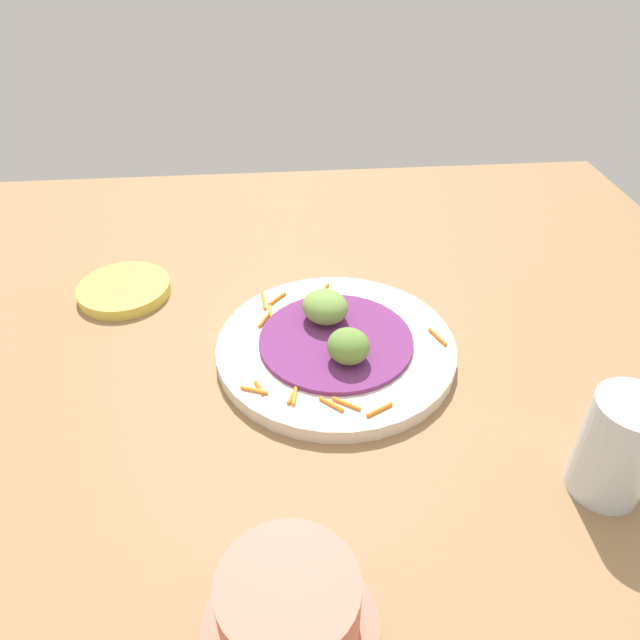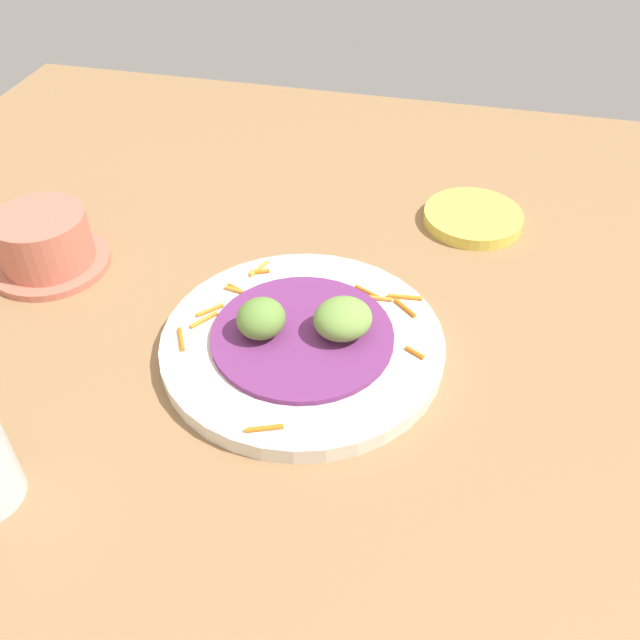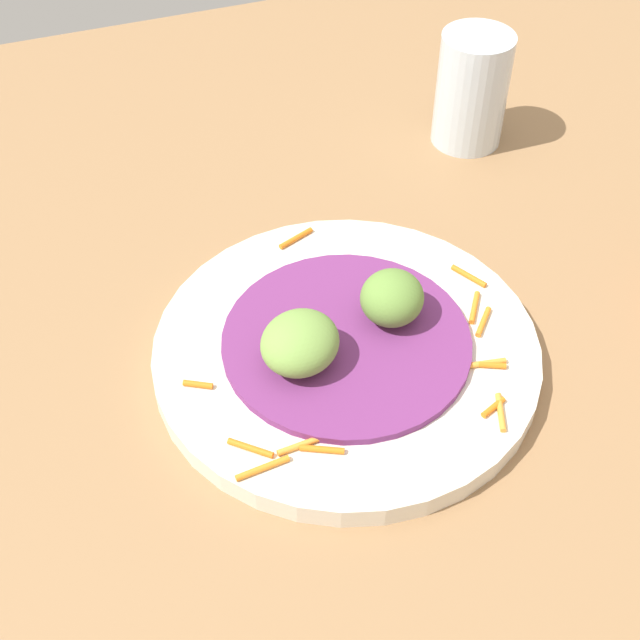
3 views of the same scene
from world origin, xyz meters
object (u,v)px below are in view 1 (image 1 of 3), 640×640
Objects in this scene: main_plate at (336,348)px; side_plate_small at (124,290)px; guac_scoop_center at (325,307)px; terracotta_bowl at (289,610)px; water_glass at (618,447)px; guac_scoop_left at (349,346)px.

main_plate is 28.78cm from side_plate_small.
guac_scoop_center is 0.43× the size of terracotta_bowl.
main_plate is at bearing 103.49° from guac_scoop_center.
water_glass is (-20.93, 19.56, 4.16)cm from main_plate.
guac_scoop_left is (-0.85, 3.56, 3.15)cm from main_plate.
water_glass reaches higher than terracotta_bowl.
terracotta_bowl is at bearing 74.25° from guac_scoop_left.
water_glass is (-20.08, 16.00, 1.01)cm from guac_scoop_left.
main_plate is 4.79cm from guac_scoop_center.
water_glass is at bearing 141.44° from guac_scoop_left.
terracotta_bowl is at bearing 113.44° from side_plate_small.
terracotta_bowl reaches higher than main_plate.
side_plate_small is (24.37, -10.29, -3.21)cm from guac_scoop_center.
water_glass reaches higher than side_plate_small.
side_plate_small is 0.91× the size of terracotta_bowl.
main_plate is at bearing -76.51° from guac_scoop_left.
guac_scoop_center is (0.85, -3.56, 3.10)cm from main_plate.
guac_scoop_left is 31.52cm from side_plate_small.
side_plate_small is at bearing -33.72° from guac_scoop_left.
main_plate is 4.87× the size of guac_scoop_center.
main_plate is at bearing -43.06° from water_glass.
water_glass is at bearing -160.14° from terracotta_bowl.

